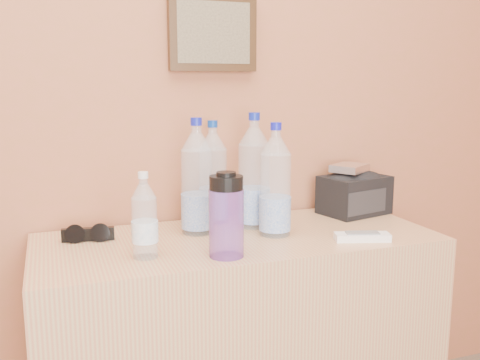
% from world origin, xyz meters
% --- Properties ---
extents(picture_frame, '(0.30, 0.03, 0.25)m').
position_xyz_m(picture_frame, '(0.32, 1.98, 1.40)').
color(picture_frame, '#382311').
rests_on(picture_frame, room_shell).
extents(dresser, '(1.23, 0.51, 0.77)m').
position_xyz_m(dresser, '(0.32, 1.72, 0.38)').
color(dresser, '#A67F5E').
rests_on(dresser, ground).
extents(pet_large_a, '(0.10, 0.10, 0.36)m').
position_xyz_m(pet_large_a, '(0.21, 1.81, 0.93)').
color(pet_large_a, silver).
rests_on(pet_large_a, dresser).
extents(pet_large_b, '(0.09, 0.09, 0.35)m').
position_xyz_m(pet_large_b, '(0.30, 1.92, 0.92)').
color(pet_large_b, silver).
rests_on(pet_large_b, dresser).
extents(pet_large_c, '(0.10, 0.10, 0.38)m').
position_xyz_m(pet_large_c, '(0.41, 1.82, 0.93)').
color(pet_large_c, '#ADC2E0').
rests_on(pet_large_c, dresser).
extents(pet_large_d, '(0.10, 0.10, 0.35)m').
position_xyz_m(pet_large_d, '(0.43, 1.71, 0.92)').
color(pet_large_d, white).
rests_on(pet_large_d, dresser).
extents(pet_small, '(0.07, 0.07, 0.24)m').
position_xyz_m(pet_small, '(0.01, 1.62, 0.87)').
color(pet_small, '#ACC0D4').
rests_on(pet_small, dresser).
extents(nalgene_bottle, '(0.10, 0.10, 0.23)m').
position_xyz_m(nalgene_bottle, '(0.22, 1.55, 0.88)').
color(nalgene_bottle, purple).
rests_on(nalgene_bottle, dresser).
extents(sunglasses, '(0.16, 0.08, 0.04)m').
position_xyz_m(sunglasses, '(-0.12, 1.83, 0.79)').
color(sunglasses, black).
rests_on(sunglasses, dresser).
extents(ac_remote, '(0.17, 0.10, 0.02)m').
position_xyz_m(ac_remote, '(0.66, 1.56, 0.78)').
color(ac_remote, '#EBE9CD').
rests_on(ac_remote, dresser).
extents(toiletry_bag, '(0.26, 0.21, 0.16)m').
position_xyz_m(toiletry_bag, '(0.81, 1.86, 0.85)').
color(toiletry_bag, black).
rests_on(toiletry_bag, dresser).
extents(foil_packet, '(0.16, 0.15, 0.03)m').
position_xyz_m(foil_packet, '(0.79, 1.86, 0.94)').
color(foil_packet, white).
rests_on(foil_packet, toiletry_bag).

